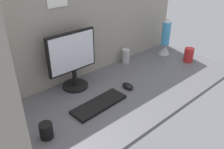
{
  "coord_description": "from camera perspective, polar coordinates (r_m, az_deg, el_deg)",
  "views": [
    {
      "loc": [
        -103.38,
        -99.54,
        87.87
      ],
      "look_at": [
        -10.56,
        0.0,
        14.0
      ],
      "focal_mm": 37.76,
      "sensor_mm": 36.0,
      "label": 1
    }
  ],
  "objects": [
    {
      "name": "cubicle_wall_back",
      "position": [
        1.78,
        -5.03,
        12.45
      ],
      "size": [
        180.0,
        5.5,
        77.68
      ],
      "color": "gray",
      "rests_on": "ground_plane"
    },
    {
      "name": "mug_steel",
      "position": [
        2.02,
        3.37,
        4.48
      ],
      "size": [
        6.54,
        6.54,
        11.84
      ],
      "color": "#B2B2B7",
      "rests_on": "ground_plane"
    },
    {
      "name": "mouse",
      "position": [
        1.66,
        3.9,
        -2.76
      ],
      "size": [
        6.13,
        9.9,
        3.4
      ],
      "primitive_type": "ellipsoid",
      "rotation": [
        0.0,
        0.0,
        -0.06
      ],
      "color": "black",
      "rests_on": "ground_plane"
    },
    {
      "name": "mug_red_plastic",
      "position": [
        2.14,
        18.07,
        4.53
      ],
      "size": [
        7.96,
        7.96,
        12.11
      ],
      "color": "red",
      "rests_on": "ground_plane"
    },
    {
      "name": "mug_black_travel",
      "position": [
        1.3,
        -15.63,
        -12.97
      ],
      "size": [
        7.04,
        7.04,
        8.64
      ],
      "color": "black",
      "rests_on": "ground_plane"
    },
    {
      "name": "monitor",
      "position": [
        1.61,
        -9.51,
        3.77
      ],
      "size": [
        36.06,
        18.0,
        40.17
      ],
      "color": "black",
      "rests_on": "ground_plane"
    },
    {
      "name": "lava_lamp",
      "position": [
        2.21,
        12.8,
        8.29
      ],
      "size": [
        10.35,
        10.35,
        33.88
      ],
      "color": "#A5A5AD",
      "rests_on": "ground_plane"
    },
    {
      "name": "keyboard",
      "position": [
        1.49,
        -3.13,
        -7.18
      ],
      "size": [
        37.64,
        14.94,
        2.0
      ],
      "primitive_type": "cube",
      "rotation": [
        0.0,
        0.0,
        0.05
      ],
      "color": "black",
      "rests_on": "ground_plane"
    },
    {
      "name": "ground_plane",
      "position": [
        1.69,
        3.36,
        -3.48
      ],
      "size": [
        180.0,
        80.0,
        3.0
      ],
      "primitive_type": "cube",
      "color": "#515156"
    }
  ]
}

